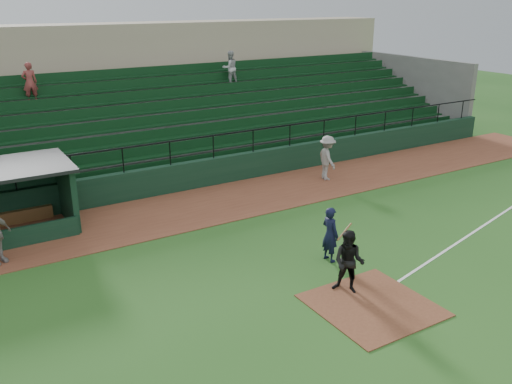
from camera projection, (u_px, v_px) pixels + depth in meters
ground at (348, 290)px, 15.43m from camera, size 90.00×90.00×0.00m
warning_track at (217, 203)px, 21.87m from camera, size 40.00×4.00×0.03m
home_plate_dirt at (372, 305)px, 14.61m from camera, size 3.00×3.00×0.03m
foul_line at (493, 219)px, 20.30m from camera, size 17.49×4.44×0.01m
stadium_structure at (140, 111)px, 27.92m from camera, size 38.00×13.08×6.40m
batter_at_plate at (330, 234)px, 16.87m from camera, size 1.03×0.71×1.77m
umpire at (349, 262)px, 15.02m from camera, size 1.07×1.12×1.82m
runner at (327, 158)px, 24.38m from camera, size 1.01×1.43×2.00m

